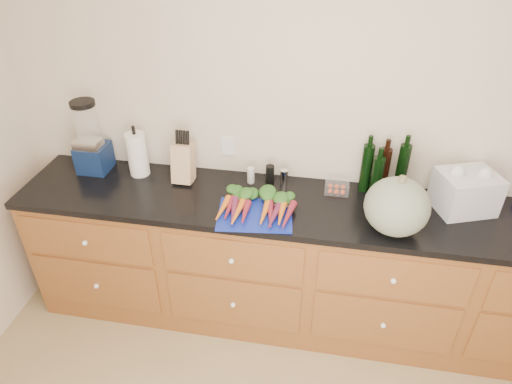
% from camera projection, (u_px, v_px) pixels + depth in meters
% --- Properties ---
extents(wall_back, '(4.10, 0.05, 2.60)m').
position_uv_depth(wall_back, '(325.00, 126.00, 2.74)').
color(wall_back, beige).
rests_on(wall_back, ground).
extents(cabinets, '(3.60, 0.64, 0.90)m').
position_uv_depth(cabinets, '(311.00, 268.00, 2.94)').
color(cabinets, brown).
rests_on(cabinets, ground).
extents(countertop, '(3.64, 0.62, 0.04)m').
position_uv_depth(countertop, '(317.00, 208.00, 2.68)').
color(countertop, black).
rests_on(countertop, cabinets).
extents(cutting_board, '(0.45, 0.37, 0.01)m').
position_uv_depth(cutting_board, '(255.00, 215.00, 2.59)').
color(cutting_board, '#12269E').
rests_on(cutting_board, countertop).
extents(carrots, '(0.45, 0.33, 0.06)m').
position_uv_depth(carrots, '(257.00, 205.00, 2.61)').
color(carrots, orange).
rests_on(carrots, cutting_board).
extents(squash, '(0.34, 0.34, 0.31)m').
position_uv_depth(squash, '(397.00, 207.00, 2.40)').
color(squash, slate).
rests_on(squash, countertop).
extents(blender_appliance, '(0.19, 0.19, 0.48)m').
position_uv_depth(blender_appliance, '(90.00, 141.00, 2.90)').
color(blender_appliance, '#10214A').
rests_on(blender_appliance, countertop).
extents(paper_towel, '(0.13, 0.13, 0.28)m').
position_uv_depth(paper_towel, '(137.00, 154.00, 2.89)').
color(paper_towel, white).
rests_on(paper_towel, countertop).
extents(knife_block, '(0.12, 0.12, 0.25)m').
position_uv_depth(knife_block, '(183.00, 163.00, 2.84)').
color(knife_block, tan).
rests_on(knife_block, countertop).
extents(grinder_salt, '(0.05, 0.05, 0.11)m').
position_uv_depth(grinder_salt, '(251.00, 175.00, 2.85)').
color(grinder_salt, silver).
rests_on(grinder_salt, countertop).
extents(grinder_pepper, '(0.05, 0.05, 0.13)m').
position_uv_depth(grinder_pepper, '(270.00, 175.00, 2.83)').
color(grinder_pepper, black).
rests_on(grinder_pepper, countertop).
extents(canister_chrome, '(0.05, 0.05, 0.11)m').
position_uv_depth(canister_chrome, '(284.00, 178.00, 2.82)').
color(canister_chrome, white).
rests_on(canister_chrome, countertop).
extents(tomato_box, '(0.14, 0.12, 0.07)m').
position_uv_depth(tomato_box, '(337.00, 187.00, 2.78)').
color(tomato_box, white).
rests_on(tomato_box, countertop).
extents(bottles, '(0.27, 0.14, 0.33)m').
position_uv_depth(bottles, '(382.00, 171.00, 2.71)').
color(bottles, black).
rests_on(bottles, countertop).
extents(grocery_bag, '(0.38, 0.34, 0.23)m').
position_uv_depth(grocery_bag, '(466.00, 192.00, 2.59)').
color(grocery_bag, white).
rests_on(grocery_bag, countertop).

